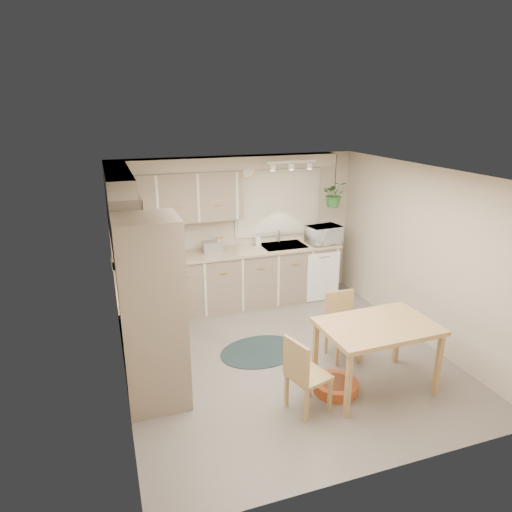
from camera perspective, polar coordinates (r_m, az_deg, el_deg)
name	(u,v)px	position (r m, az deg, el deg)	size (l,w,h in m)	color
floor	(284,357)	(6.13, 3.58, -12.51)	(4.20, 4.20, 0.00)	slate
ceiling	(289,173)	(5.32, 4.10, 10.30)	(4.20, 4.20, 0.00)	white
wall_back	(237,229)	(7.50, -2.35, 3.34)	(4.00, 0.04, 2.40)	#BFB39E
wall_front	(385,356)	(3.94, 15.87, -11.92)	(4.00, 0.04, 2.40)	#BFB39E
wall_left	(117,292)	(5.22, -16.96, -4.31)	(0.04, 4.20, 2.40)	#BFB39E
wall_right	(422,255)	(6.61, 20.05, 0.13)	(0.04, 4.20, 2.40)	#BFB39E
base_cab_left	(143,317)	(6.33, -13.99, -7.38)	(0.60, 1.85, 0.90)	gray
base_cab_back	(231,280)	(7.41, -3.09, -2.98)	(3.60, 0.60, 0.90)	gray
counter_left	(141,284)	(6.15, -14.23, -3.41)	(0.64, 1.89, 0.04)	tan
counter_back	(231,252)	(7.24, -3.13, 0.46)	(3.64, 0.64, 0.04)	tan
oven_stack	(152,314)	(4.95, -12.82, -7.12)	(0.65, 0.65, 2.10)	gray
wall_oven_face	(183,310)	(4.98, -9.15, -6.69)	(0.02, 0.56, 0.58)	white
upper_cab_left	(123,215)	(6.00, -16.30, 4.94)	(0.35, 2.00, 0.75)	gray
upper_cab_back	(176,198)	(6.98, -9.95, 7.21)	(2.00, 0.35, 0.75)	gray
soffit_left	(117,177)	(5.91, -16.96, 9.39)	(0.30, 2.00, 0.20)	#BFB39E
soffit_back	(227,163)	(7.09, -3.69, 11.51)	(3.60, 0.30, 0.20)	#BFB39E
cooktop	(146,299)	(5.61, -13.60, -5.24)	(0.52, 0.58, 0.02)	white
range_hood	(141,263)	(5.44, -14.16, -0.87)	(0.40, 0.60, 0.14)	white
window_blinds	(278,203)	(7.60, 2.77, 6.64)	(1.40, 0.02, 1.00)	white
window_frame	(278,203)	(7.61, 2.74, 6.65)	(1.50, 0.02, 1.10)	beige
sink	(283,248)	(7.53, 3.44, 1.02)	(0.70, 0.48, 0.10)	#9FA0A6
dishwasher_front	(323,277)	(7.67, 8.41, -2.60)	(0.58, 0.01, 0.83)	white
track_light_bar	(291,162)	(7.01, 4.46, 11.66)	(0.80, 0.04, 0.04)	white
wall_clock	(246,169)	(7.32, -1.24, 10.81)	(0.30, 0.30, 0.03)	gold
dining_table	(375,356)	(5.53, 14.70, -11.99)	(1.28, 0.85, 0.81)	#AB7F55
chair_left	(309,373)	(5.03, 6.63, -14.37)	(0.40, 0.40, 0.86)	#AB7F55
chair_back	(344,327)	(6.01, 11.00, -8.77)	(0.41, 0.41, 0.87)	#AB7F55
braided_rug	(261,351)	(6.24, 0.59, -11.82)	(1.12, 0.84, 0.01)	black
pet_bed	(335,386)	(5.54, 9.90, -15.73)	(0.52, 0.52, 0.12)	#B35C23
microwave	(324,233)	(7.66, 8.49, 2.88)	(0.54, 0.30, 0.37)	white
soap_bottle	(258,243)	(7.51, 0.20, 1.68)	(0.09, 0.20, 0.09)	white
hanging_plant	(334,197)	(7.60, 9.77, 7.29)	(0.39, 0.43, 0.33)	#2D6D2B
coffee_maker	(165,247)	(7.00, -11.32, 1.16)	(0.20, 0.24, 0.35)	black
toaster	(212,247)	(7.16, -5.48, 1.14)	(0.30, 0.17, 0.18)	#9FA0A6
knife_block	(220,244)	(7.22, -4.52, 1.46)	(0.10, 0.10, 0.22)	#AB7F55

